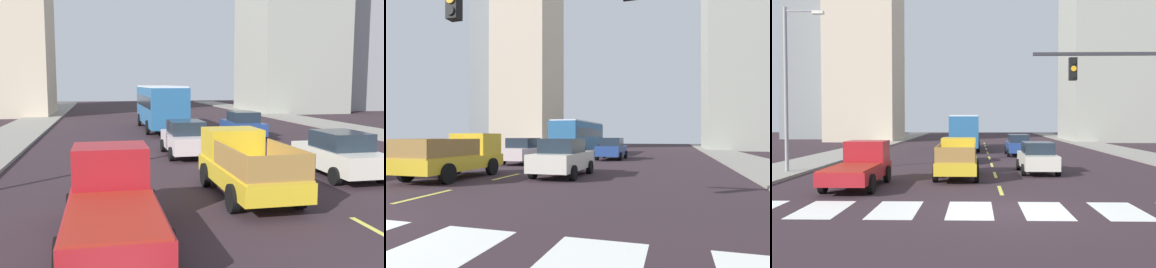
{
  "view_description": "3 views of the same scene",
  "coord_description": "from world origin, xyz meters",
  "views": [
    {
      "loc": [
        -6.41,
        -4.71,
        3.53
      ],
      "look_at": [
        -1.66,
        17.7,
        0.81
      ],
      "focal_mm": 40.37,
      "sensor_mm": 36.0,
      "label": 1
    },
    {
      "loc": [
        7.3,
        -4.11,
        1.81
      ],
      "look_at": [
        2.19,
        12.91,
        1.95
      ],
      "focal_mm": 30.38,
      "sensor_mm": 36.0,
      "label": 2
    },
    {
      "loc": [
        -1.03,
        -14.19,
        3.02
      ],
      "look_at": [
        -1.76,
        12.41,
        2.07
      ],
      "focal_mm": 40.66,
      "sensor_mm": 36.0,
      "label": 3
    }
  ],
  "objects": [
    {
      "name": "block_mid_right",
      "position": [
        -16.05,
        45.02,
        16.54
      ],
      "size": [
        8.99,
        9.61,
        33.08
      ],
      "primitive_type": "cube",
      "color": "beige",
      "rests_on": "ground"
    },
    {
      "name": "sidewalk_left",
      "position": [
        -12.16,
        18.0,
        0.07
      ],
      "size": [
        3.71,
        110.0,
        0.15
      ],
      "primitive_type": "cube",
      "color": "gray",
      "rests_on": "ground"
    },
    {
      "name": "lane_dash_2",
      "position": [
        0.0,
        14.0,
        0.0
      ],
      "size": [
        0.16,
        2.4,
        0.01
      ],
      "primitive_type": "cube",
      "color": "#D8D14E",
      "rests_on": "ground"
    },
    {
      "name": "lane_dash_4",
      "position": [
        0.0,
        24.0,
        0.0
      ],
      "size": [
        0.16,
        2.4,
        0.01
      ],
      "primitive_type": "cube",
      "color": "#D8D14E",
      "rests_on": "ground"
    },
    {
      "name": "block_mid_left",
      "position": [
        16.44,
        45.6,
        14.86
      ],
      "size": [
        10.34,
        11.66,
        29.71
      ],
      "primitive_type": "cube",
      "color": "#9A9B8E",
      "rests_on": "ground"
    },
    {
      "name": "lane_dash_1",
      "position": [
        0.0,
        9.0,
        0.0
      ],
      "size": [
        0.16,
        2.4,
        0.01
      ],
      "primitive_type": "cube",
      "color": "#D8D14E",
      "rests_on": "ground"
    },
    {
      "name": "city_bus",
      "position": [
        -2.06,
        27.55,
        1.95
      ],
      "size": [
        2.72,
        10.8,
        3.32
      ],
      "rotation": [
        0.0,
        0.0,
        0.02
      ],
      "color": "#285F92",
      "rests_on": "ground"
    },
    {
      "name": "sedan_far",
      "position": [
        2.37,
        9.91,
        0.86
      ],
      "size": [
        2.02,
        4.4,
        1.72
      ],
      "rotation": [
        0.0,
        0.0,
        0.03
      ],
      "color": "beige",
      "rests_on": "ground"
    },
    {
      "name": "lane_dash_5",
      "position": [
        0.0,
        29.0,
        0.0
      ],
      "size": [
        0.16,
        2.4,
        0.01
      ],
      "primitive_type": "cube",
      "color": "#D8D14E",
      "rests_on": "ground"
    },
    {
      "name": "traffic_signal_gantry",
      "position": [
        7.68,
        2.03,
        4.24
      ],
      "size": [
        9.92,
        0.27,
        6.0
      ],
      "color": "#2D2D33",
      "rests_on": "ground"
    },
    {
      "name": "sedan_mid",
      "position": [
        2.44,
        21.46,
        0.86
      ],
      "size": [
        2.02,
        4.4,
        1.72
      ],
      "rotation": [
        0.0,
        0.0,
        -0.05
      ],
      "color": "navy",
      "rests_on": "ground"
    },
    {
      "name": "lane_dash_6",
      "position": [
        0.0,
        34.0,
        0.0
      ],
      "size": [
        0.16,
        2.4,
        0.01
      ],
      "primitive_type": "cube",
      "color": "#D8D14E",
      "rests_on": "ground"
    },
    {
      "name": "tower_tall_centre",
      "position": [
        -25.07,
        51.95,
        19.97
      ],
      "size": [
        8.94,
        8.09,
        39.94
      ],
      "primitive_type": "cube",
      "color": "gray",
      "rests_on": "ground"
    },
    {
      "name": "sidewalk_right",
      "position": [
        12.16,
        18.0,
        0.07
      ],
      "size": [
        3.71,
        110.0,
        0.15
      ],
      "primitive_type": "cube",
      "color": "gray",
      "rests_on": "ground"
    },
    {
      "name": "pickup_stakebed",
      "position": [
        -1.97,
        8.27,
        0.94
      ],
      "size": [
        2.18,
        5.2,
        1.96
      ],
      "rotation": [
        0.0,
        0.0,
        -0.02
      ],
      "color": "gold",
      "rests_on": "ground"
    },
    {
      "name": "lane_dash_0",
      "position": [
        0.0,
        4.0,
        0.0
      ],
      "size": [
        0.16,
        2.4,
        0.01
      ],
      "primitive_type": "cube",
      "color": "#D8D14E",
      "rests_on": "ground"
    },
    {
      "name": "lane_dash_3",
      "position": [
        0.0,
        19.0,
        0.0
      ],
      "size": [
        0.16,
        2.4,
        0.01
      ],
      "primitive_type": "cube",
      "color": "#D8D14E",
      "rests_on": "ground"
    },
    {
      "name": "lane_dash_7",
      "position": [
        0.0,
        39.0,
        0.0
      ],
      "size": [
        0.16,
        2.4,
        0.01
      ],
      "primitive_type": "cube",
      "color": "#D8D14E",
      "rests_on": "ground"
    },
    {
      "name": "crosswalk_stripe_5",
      "position": [
        3.68,
        0.0,
        0.0
      ],
      "size": [
        1.49,
        2.88,
        0.01
      ],
      "primitive_type": "cube",
      "color": "silver",
      "rests_on": "ground"
    },
    {
      "name": "sedan_near_right",
      "position": [
        -2.41,
        15.72,
        0.86
      ],
      "size": [
        2.02,
        4.4,
        1.72
      ],
      "rotation": [
        0.0,
        0.0,
        0.01
      ],
      "color": "silver",
      "rests_on": "ground"
    }
  ]
}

